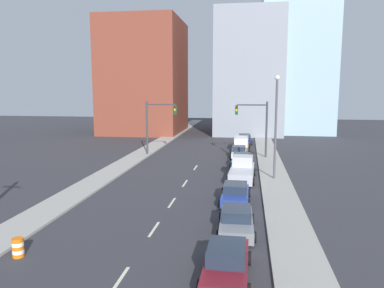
{
  "coord_description": "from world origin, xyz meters",
  "views": [
    {
      "loc": [
        5.32,
        -6.17,
        8.15
      ],
      "look_at": [
        -0.67,
        33.92,
        2.2
      ],
      "focal_mm": 35.0,
      "sensor_mm": 36.0,
      "label": 1
    }
  ],
  "objects": [
    {
      "name": "lane_stripe_at_14m",
      "position": [
        0.0,
        14.28,
        0.0
      ],
      "size": [
        0.16,
        2.4,
        0.01
      ],
      "primitive_type": "cube",
      "color": "beige",
      "rests_on": "ground"
    },
    {
      "name": "sedan_white",
      "position": [
        4.35,
        38.36,
        0.64
      ],
      "size": [
        2.12,
        4.32,
        1.42
      ],
      "rotation": [
        0.0,
        0.0,
        0.02
      ],
      "color": "silver",
      "rests_on": "ground"
    },
    {
      "name": "sedan_maroon",
      "position": [
        4.54,
        9.1,
        0.69
      ],
      "size": [
        2.16,
        4.79,
        1.53
      ],
      "rotation": [
        0.0,
        0.0,
        -0.01
      ],
      "color": "maroon",
      "rests_on": "ground"
    },
    {
      "name": "sidewalk_right",
      "position": [
        7.87,
        45.55,
        0.08
      ],
      "size": [
        2.65,
        91.11,
        0.16
      ],
      "color": "#9E9B93",
      "rests_on": "ground"
    },
    {
      "name": "sidewalk_left",
      "position": [
        -7.87,
        45.55,
        0.08
      ],
      "size": [
        2.65,
        91.11,
        0.16
      ],
      "color": "#9E9B93",
      "rests_on": "ground"
    },
    {
      "name": "box_truck_brown",
      "position": [
        4.54,
        44.14,
        0.87
      ],
      "size": [
        2.39,
        5.73,
        1.81
      ],
      "rotation": [
        0.0,
        0.0,
        -0.03
      ],
      "color": "brown",
      "rests_on": "ground"
    },
    {
      "name": "lane_stripe_at_20m",
      "position": [
        0.0,
        19.53,
        0.0
      ],
      "size": [
        0.16,
        2.4,
        0.01
      ],
      "primitive_type": "cube",
      "color": "beige",
      "rests_on": "ground"
    },
    {
      "name": "lane_stripe_at_8m",
      "position": [
        0.0,
        8.29,
        0.0
      ],
      "size": [
        0.16,
        2.4,
        0.01
      ],
      "primitive_type": "cube",
      "color": "beige",
      "rests_on": "ground"
    },
    {
      "name": "sedan_navy",
      "position": [
        4.92,
        50.53,
        0.66
      ],
      "size": [
        2.34,
        4.75,
        1.43
      ],
      "rotation": [
        0.0,
        0.0,
        0.06
      ],
      "color": "#141E47",
      "rests_on": "ground"
    },
    {
      "name": "building_glass_right",
      "position": [
        14.12,
        71.13,
        20.12
      ],
      "size": [
        13.0,
        20.0,
        40.23
      ],
      "color": "#99B7CC",
      "rests_on": "ground"
    },
    {
      "name": "building_brick_left",
      "position": [
        -14.06,
        63.13,
        10.41
      ],
      "size": [
        14.0,
        16.0,
        20.81
      ],
      "color": "brown",
      "rests_on": "ground"
    },
    {
      "name": "pickup_truck_silver",
      "position": [
        4.91,
        27.35,
        0.84
      ],
      "size": [
        2.5,
        5.92,
        2.06
      ],
      "rotation": [
        0.0,
        0.0,
        -0.04
      ],
      "color": "#B2B2BC",
      "rests_on": "ground"
    },
    {
      "name": "building_office_center",
      "position": [
        5.37,
        67.13,
        10.96
      ],
      "size": [
        12.0,
        20.0,
        21.91
      ],
      "color": "gray",
      "rests_on": "ground"
    },
    {
      "name": "lane_stripe_at_32m",
      "position": [
        0.0,
        31.94,
        0.0
      ],
      "size": [
        0.16,
        2.4,
        0.01
      ],
      "primitive_type": "cube",
      "color": "beige",
      "rests_on": "ground"
    },
    {
      "name": "sedan_teal",
      "position": [
        4.75,
        32.96,
        0.67
      ],
      "size": [
        2.36,
        4.42,
        1.45
      ],
      "rotation": [
        0.0,
        0.0,
        -0.06
      ],
      "color": "#196B75",
      "rests_on": "ground"
    },
    {
      "name": "lane_stripe_at_25m",
      "position": [
        0.0,
        25.2,
        0.0
      ],
      "size": [
        0.16,
        2.4,
        0.01
      ],
      "primitive_type": "cube",
      "color": "beige",
      "rests_on": "ground"
    },
    {
      "name": "sedan_gray",
      "position": [
        4.8,
        14.63,
        0.64
      ],
      "size": [
        2.23,
        4.74,
        1.41
      ],
      "rotation": [
        0.0,
        0.0,
        0.03
      ],
      "color": "slate",
      "rests_on": "ground"
    },
    {
      "name": "street_lamp",
      "position": [
        7.79,
        27.62,
        5.36
      ],
      "size": [
        0.44,
        0.44,
        9.36
      ],
      "color": "#4C4C51",
      "rests_on": "ground"
    },
    {
      "name": "traffic_signal_left",
      "position": [
        -5.95,
        38.39,
        4.3
      ],
      "size": [
        3.83,
        0.35,
        6.73
      ],
      "color": "#38383D",
      "rests_on": "ground"
    },
    {
      "name": "traffic_signal_right",
      "position": [
        6.52,
        38.39,
        4.3
      ],
      "size": [
        3.83,
        0.35,
        6.73
      ],
      "color": "#38383D",
      "rests_on": "ground"
    },
    {
      "name": "sedan_blue",
      "position": [
        4.54,
        20.36,
        0.64
      ],
      "size": [
        2.19,
        4.55,
        1.38
      ],
      "rotation": [
        0.0,
        0.0,
        -0.01
      ],
      "color": "navy",
      "rests_on": "ground"
    },
    {
      "name": "traffic_barrel",
      "position": [
        -5.69,
        9.74,
        0.47
      ],
      "size": [
        0.56,
        0.56,
        0.95
      ],
      "color": "orange",
      "rests_on": "ground"
    }
  ]
}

